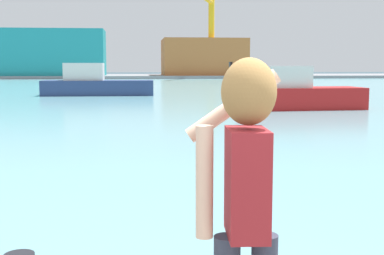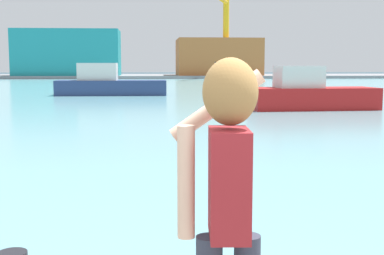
{
  "view_description": "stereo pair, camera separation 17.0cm",
  "coord_description": "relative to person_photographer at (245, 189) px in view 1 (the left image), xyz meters",
  "views": [
    {
      "loc": [
        -1.05,
        -2.12,
        2.23
      ],
      "look_at": [
        -0.44,
        3.6,
        1.54
      ],
      "focal_mm": 48.63,
      "sensor_mm": 36.0,
      "label": 1
    },
    {
      "loc": [
        -0.88,
        -2.13,
        2.23
      ],
      "look_at": [
        -0.44,
        3.6,
        1.54
      ],
      "focal_mm": 48.63,
      "sensor_mm": 36.0,
      "label": 2
    }
  ],
  "objects": [
    {
      "name": "harbor_water",
      "position": [
        0.5,
        51.54,
        -1.59
      ],
      "size": [
        140.0,
        100.0,
        0.02
      ],
      "primitive_type": "cube",
      "color": "#6BA8B2",
      "rests_on": "ground_plane"
    },
    {
      "name": "boat_moored_2",
      "position": [
        7.58,
        22.95,
        -0.81
      ],
      "size": [
        6.37,
        2.57,
        2.17
      ],
      "rotation": [
        0.0,
        0.0,
        0.05
      ],
      "color": "#B21919",
      "rests_on": "harbor_water"
    },
    {
      "name": "warehouse_left",
      "position": [
        -14.27,
        86.7,
        2.68
      ],
      "size": [
        17.21,
        8.19,
        7.6
      ],
      "primitive_type": "cube",
      "color": "teal",
      "rests_on": "far_shore_dock"
    },
    {
      "name": "person_photographer",
      "position": [
        0.0,
        0.0,
        0.0
      ],
      "size": [
        0.53,
        0.55,
        1.74
      ],
      "rotation": [
        0.0,
        0.0,
        1.5
      ],
      "color": "#2D3342",
      "rests_on": "quay_promenade"
    },
    {
      "name": "boat_moored",
      "position": [
        -3.52,
        36.27,
        -0.75
      ],
      "size": [
        8.08,
        2.6,
        2.36
      ],
      "rotation": [
        0.0,
        0.0,
        -0.01
      ],
      "color": "navy",
      "rests_on": "harbor_water"
    },
    {
      "name": "far_shore_dock",
      "position": [
        0.5,
        91.54,
        -1.36
      ],
      "size": [
        140.0,
        20.0,
        0.48
      ],
      "primitive_type": "cube",
      "color": "gray",
      "rests_on": "ground_plane"
    },
    {
      "name": "port_crane",
      "position": [
        11.65,
        83.04,
        6.95
      ],
      "size": [
        4.14,
        10.86,
        12.86
      ],
      "color": "yellow",
      "rests_on": "far_shore_dock"
    },
    {
      "name": "warehouse_right",
      "position": [
        11.31,
        88.95,
        2.01
      ],
      "size": [
        14.22,
        11.79,
        6.26
      ],
      "primitive_type": "cube",
      "color": "#B26633",
      "rests_on": "far_shore_dock"
    },
    {
      "name": "ground_plane",
      "position": [
        0.5,
        49.54,
        -1.6
      ],
      "size": [
        220.0,
        220.0,
        0.0
      ],
      "primitive_type": "plane",
      "color": "#334751"
    }
  ]
}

